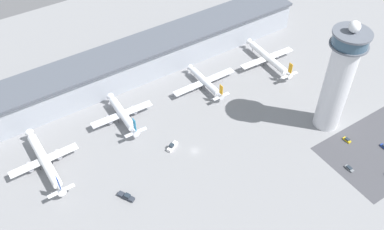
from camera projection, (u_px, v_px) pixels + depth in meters
name	position (u px, v px, depth m)	size (l,w,h in m)	color
ground_plane	(195.00, 151.00, 213.66)	(1000.00, 1000.00, 0.00)	gray
terminal_building	(129.00, 64.00, 248.86)	(229.52, 25.00, 19.17)	#A3A8B2
control_tower	(339.00, 78.00, 206.02)	(17.86, 17.86, 62.47)	silver
parking_lot_surface	(384.00, 147.00, 215.37)	(64.00, 40.00, 0.01)	#424247
airplane_gate_alpha	(45.00, 161.00, 202.84)	(33.52, 44.77, 14.30)	white
airplane_gate_bravo	(123.00, 114.00, 225.70)	(34.47, 33.84, 13.89)	silver
airplane_gate_charlie	(205.00, 82.00, 246.16)	(40.62, 32.81, 11.88)	silver
airplane_gate_delta	(268.00, 58.00, 261.21)	(37.77, 41.61, 13.13)	white
service_truck_catering	(126.00, 197.00, 192.84)	(5.92, 8.37, 2.74)	black
service_truck_fuel	(172.00, 146.00, 214.35)	(7.43, 5.05, 3.00)	black
car_navy_sedan	(349.00, 168.00, 204.94)	(1.80, 4.69, 1.37)	black
car_red_hatchback	(347.00, 140.00, 218.10)	(1.79, 4.30, 1.55)	black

